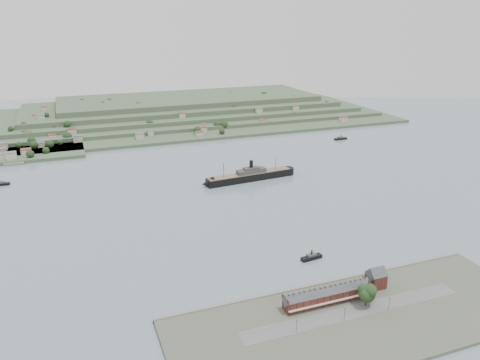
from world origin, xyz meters
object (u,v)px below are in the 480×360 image
object	(u,v)px
steamship	(247,176)
fig_tree	(368,293)
gabled_building	(376,278)
tugboat	(312,257)
terrace_row	(327,295)

from	to	relation	value
steamship	fig_tree	bearing A→B (deg)	-94.36
gabled_building	tugboat	size ratio (longest dim) A/B	0.86
terrace_row	fig_tree	distance (m)	23.58
gabled_building	steamship	distance (m)	221.24
gabled_building	steamship	xyz separation A→B (m)	(0.74, 221.21, -3.44)
terrace_row	steamship	distance (m)	228.46
steamship	tugboat	size ratio (longest dim) A/B	6.53
fig_tree	terrace_row	bearing A→B (deg)	150.04
terrace_row	gabled_building	distance (m)	37.74
terrace_row	tugboat	xyz separation A→B (m)	(18.93, 52.40, -5.08)
gabled_building	steamship	size ratio (longest dim) A/B	0.13
steamship	tugboat	xyz separation A→B (m)	(-19.31, -172.83, -2.99)
gabled_building	fig_tree	xyz separation A→B (m)	(-17.33, -15.65, 2.41)
terrace_row	tugboat	distance (m)	55.94
terrace_row	fig_tree	xyz separation A→B (m)	(20.17, -11.63, 3.75)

